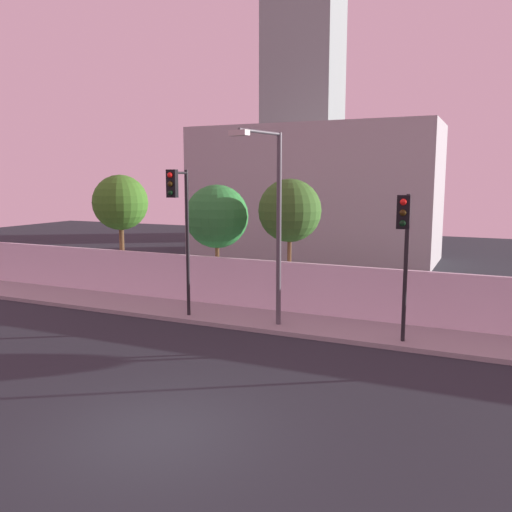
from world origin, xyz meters
name	(u,v)px	position (x,y,z in m)	size (l,w,h in m)	color
ground_plane	(156,433)	(0.00, 0.00, 0.00)	(80.00, 80.00, 0.00)	#23282D
sidewalk	(299,325)	(0.00, 8.20, 0.07)	(36.00, 2.40, 0.15)	gray
perimeter_wall	(312,289)	(0.00, 9.49, 1.05)	(36.00, 0.18, 1.80)	silver
traffic_light_left	(404,237)	(3.51, 6.92, 3.31)	(0.35, 1.38, 4.31)	black
traffic_light_right	(180,212)	(-3.84, 7.04, 3.79)	(0.35, 1.22, 5.04)	black
street_lamp_curbside	(273,211)	(-0.63, 7.42, 3.88)	(0.82, 2.27, 6.17)	#4C4C51
roadside_tree_leftmost	(120,203)	(-9.28, 10.80, 3.84)	(2.42, 2.42, 5.07)	brown
roadside_tree_midleft	(217,217)	(-4.48, 10.80, 3.38)	(2.56, 2.56, 4.66)	brown
roadside_tree_midright	(290,211)	(-1.35, 10.80, 3.69)	(2.39, 2.39, 4.90)	brown
low_building_distant	(313,193)	(-4.61, 23.49, 4.02)	(14.84, 6.00, 8.03)	#A3A3A3
tower_on_skyline	(304,47)	(-9.57, 35.49, 15.66)	(5.91, 5.00, 31.32)	gray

